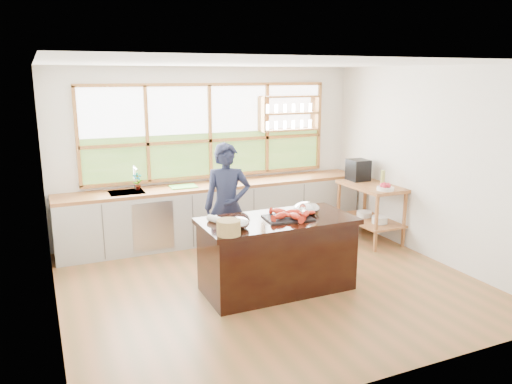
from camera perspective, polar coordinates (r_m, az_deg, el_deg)
ground_plane at (r=6.43m, az=1.58°, el=-10.33°), size 5.00×5.00×0.00m
room_shell at (r=6.42m, az=-0.12°, el=5.91°), size 5.02×4.52×2.71m
back_counter at (r=7.97m, az=-4.56°, el=-2.21°), size 4.90×0.63×0.90m
right_shelf_unit at (r=8.05m, az=13.00°, el=-1.24°), size 0.62×1.10×0.90m
island at (r=6.09m, az=2.42°, el=-7.10°), size 1.85×0.90×0.90m
cook at (r=6.66m, az=-3.30°, el=-1.69°), size 0.72×0.58×1.71m
potted_plant at (r=7.59m, az=-13.39°, el=1.17°), size 0.14×0.10×0.26m
cutting_board at (r=7.71m, az=-8.31°, el=0.63°), size 0.41×0.32×0.01m
espresso_machine at (r=8.25m, az=11.60°, el=2.48°), size 0.30×0.33×0.34m
wine_bottle at (r=7.84m, az=14.28°, el=1.49°), size 0.07×0.07×0.26m
fruit_bowl at (r=7.65m, az=14.57°, el=0.51°), size 0.25×0.25×0.11m
slate_board at (r=5.97m, az=3.67°, el=-2.96°), size 0.59×0.45×0.02m
lobster_pile at (r=5.94m, az=4.00°, el=-2.55°), size 0.52×0.48×0.08m
mixing_bowl_left at (r=5.58m, az=-2.18°, el=-3.56°), size 0.28×0.28×0.13m
mixing_bowl_right at (r=6.19m, az=5.83°, el=-1.85°), size 0.32×0.32×0.15m
wine_glass at (r=5.80m, az=5.35°, el=-1.91°), size 0.08×0.08×0.22m
wicker_basket at (r=5.34m, az=-3.14°, el=-4.07°), size 0.26×0.26×0.17m
parchment_roll at (r=5.77m, az=-4.39°, el=-3.21°), size 0.19×0.31×0.08m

